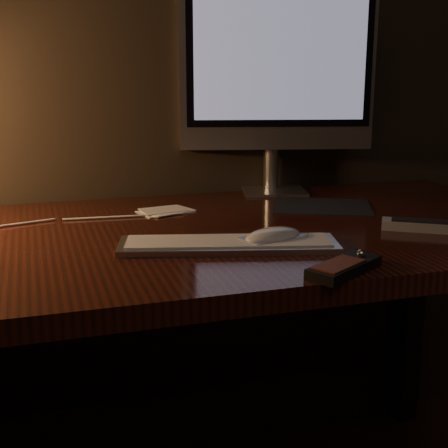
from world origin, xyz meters
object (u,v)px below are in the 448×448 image
object	(u,v)px
monitor	(277,73)
media_remote	(344,267)
keyboard	(228,244)
tv_remote	(430,226)
desk	(191,279)
mouse	(273,239)

from	to	relation	value
monitor	media_remote	distance (m)	0.74
keyboard	tv_remote	size ratio (longest dim) A/B	2.18
keyboard	tv_remote	bearing A→B (deg)	13.89
desk	monitor	xyz separation A→B (m)	(0.30, 0.26, 0.44)
mouse	media_remote	size ratio (longest dim) A/B	0.77
keyboard	media_remote	distance (m)	0.24
media_remote	tv_remote	distance (m)	0.35
keyboard	tv_remote	distance (m)	0.43
mouse	desk	bearing A→B (deg)	100.41
monitor	mouse	world-z (taller)	monitor
desk	mouse	size ratio (longest dim) A/B	13.35
monitor	media_remote	xyz separation A→B (m)	(-0.14, -0.66, -0.30)
monitor	mouse	xyz separation A→B (m)	(-0.19, -0.48, -0.30)
mouse	media_remote	world-z (taller)	media_remote
media_remote	tv_remote	bearing A→B (deg)	2.21
monitor	keyboard	bearing A→B (deg)	-106.97
monitor	keyboard	distance (m)	0.63
monitor	tv_remote	xyz separation A→B (m)	(0.15, -0.47, -0.30)
monitor	keyboard	size ratio (longest dim) A/B	1.30
monitor	tv_remote	distance (m)	0.58
keyboard	mouse	distance (m)	0.09
desk	tv_remote	world-z (taller)	tv_remote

